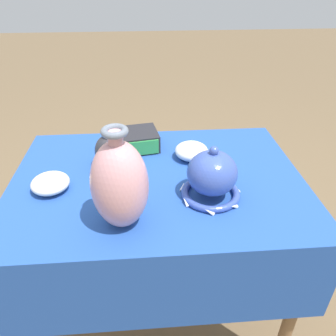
# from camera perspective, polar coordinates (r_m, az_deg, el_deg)

# --- Properties ---
(ground_plane) EXTENTS (14.00, 14.00, 0.00)m
(ground_plane) POSITION_cam_1_polar(r_m,az_deg,el_deg) (1.67, -1.37, -22.99)
(ground_plane) COLOR brown
(display_table) EXTENTS (1.01, 0.72, 0.74)m
(display_table) POSITION_cam_1_polar(r_m,az_deg,el_deg) (1.17, -1.71, -5.71)
(display_table) COLOR olive
(display_table) RESTS_ON ground_plane
(vase_tall_bulbous) EXTENTS (0.16, 0.16, 0.30)m
(vase_tall_bulbous) POSITION_cam_1_polar(r_m,az_deg,el_deg) (0.88, -8.41, -2.81)
(vase_tall_bulbous) COLOR #D19399
(vase_tall_bulbous) RESTS_ON display_table
(vase_dome_bell) EXTENTS (0.20, 0.20, 0.18)m
(vase_dome_bell) POSITION_cam_1_polar(r_m,az_deg,el_deg) (1.02, 7.63, -1.52)
(vase_dome_bell) COLOR #3851A8
(vase_dome_bell) RESTS_ON display_table
(mosaic_tile_box) EXTENTS (0.16, 0.17, 0.07)m
(mosaic_tile_box) POSITION_cam_1_polar(r_m,az_deg,el_deg) (1.31, -4.92, 4.95)
(mosaic_tile_box) COLOR #232328
(mosaic_tile_box) RESTS_ON display_table
(jar_round_charcoal) EXTENTS (0.10, 0.10, 0.14)m
(jar_round_charcoal) POSITION_cam_1_polar(r_m,az_deg,el_deg) (1.18, -10.24, 2.92)
(jar_round_charcoal) COLOR #2D2D33
(jar_round_charcoal) RESTS_ON display_table
(bowl_shallow_ivory) EXTENTS (0.12, 0.12, 0.05)m
(bowl_shallow_ivory) POSITION_cam_1_polar(r_m,az_deg,el_deg) (1.13, -19.81, -2.49)
(bowl_shallow_ivory) COLOR white
(bowl_shallow_ivory) RESTS_ON display_table
(bowl_shallow_porcelain) EXTENTS (0.12, 0.12, 0.06)m
(bowl_shallow_porcelain) POSITION_cam_1_polar(r_m,az_deg,el_deg) (1.24, 4.11, 2.98)
(bowl_shallow_porcelain) COLOR white
(bowl_shallow_porcelain) RESTS_ON display_table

